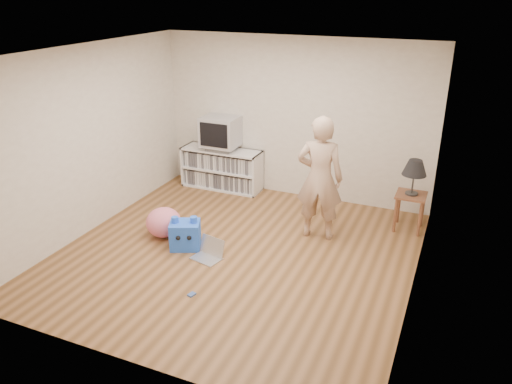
{
  "coord_description": "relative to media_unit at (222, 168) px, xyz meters",
  "views": [
    {
      "loc": [
        2.52,
        -5.22,
        3.33
      ],
      "look_at": [
        0.12,
        0.4,
        0.76
      ],
      "focal_mm": 35.0,
      "sensor_mm": 36.0,
      "label": 1
    }
  ],
  "objects": [
    {
      "name": "crt_tv",
      "position": [
        0.0,
        -0.02,
        0.67
      ],
      "size": [
        0.6,
        0.53,
        0.5
      ],
      "color": "#ADADB3",
      "rests_on": "dvd_deck"
    },
    {
      "name": "media_unit",
      "position": [
        0.0,
        0.0,
        0.0
      ],
      "size": [
        1.4,
        0.45,
        0.7
      ],
      "color": "white",
      "rests_on": "ground"
    },
    {
      "name": "table_lamp",
      "position": [
        3.21,
        -0.39,
        0.59
      ],
      "size": [
        0.34,
        0.34,
        0.52
      ],
      "color": "#333333",
      "rests_on": "side_table"
    },
    {
      "name": "walls",
      "position": [
        1.22,
        -2.04,
        0.95
      ],
      "size": [
        4.52,
        4.52,
        2.6
      ],
      "color": "beige",
      "rests_on": "ground"
    },
    {
      "name": "laptop",
      "position": [
        0.94,
        -2.25,
        -0.28
      ],
      "size": [
        0.43,
        0.37,
        0.26
      ],
      "rotation": [
        0.0,
        0.0,
        -0.23
      ],
      "color": "silver",
      "rests_on": "ground"
    },
    {
      "name": "plush_pink",
      "position": [
        0.06,
        -1.97,
        -0.14
      ],
      "size": [
        0.52,
        0.52,
        0.42
      ],
      "primitive_type": "ellipsoid",
      "rotation": [
        0.0,
        0.0,
        0.04
      ],
      "color": "#DC6984",
      "rests_on": "ground"
    },
    {
      "name": "playing_cards",
      "position": [
        1.16,
        -3.1,
        -0.34
      ],
      "size": [
        0.09,
        0.1,
        0.02
      ],
      "primitive_type": "cube",
      "rotation": [
        0.0,
        0.0,
        -0.25
      ],
      "color": "#405FAA",
      "rests_on": "ground"
    },
    {
      "name": "side_table",
      "position": [
        3.21,
        -0.39,
        0.07
      ],
      "size": [
        0.42,
        0.42,
        0.55
      ],
      "color": "brown",
      "rests_on": "ground"
    },
    {
      "name": "plush_blue",
      "position": [
        0.52,
        -2.15,
        -0.15
      ],
      "size": [
        0.49,
        0.45,
        0.46
      ],
      "rotation": [
        0.0,
        0.0,
        0.42
      ],
      "color": "blue",
      "rests_on": "ground"
    },
    {
      "name": "ground",
      "position": [
        1.22,
        -2.04,
        -0.35
      ],
      "size": [
        4.5,
        4.5,
        0.0
      ],
      "primitive_type": "plane",
      "color": "brown",
      "rests_on": "ground"
    },
    {
      "name": "dvd_deck",
      "position": [
        0.0,
        -0.02,
        0.39
      ],
      "size": [
        0.45,
        0.35,
        0.07
      ],
      "primitive_type": "cube",
      "color": "gray",
      "rests_on": "media_unit"
    },
    {
      "name": "person",
      "position": [
        2.06,
        -1.12,
        0.52
      ],
      "size": [
        0.69,
        0.5,
        1.75
      ],
      "primitive_type": "imported",
      "rotation": [
        0.0,
        0.0,
        3.27
      ],
      "color": "tan",
      "rests_on": "ground"
    },
    {
      "name": "ceiling",
      "position": [
        1.22,
        -2.04,
        2.25
      ],
      "size": [
        4.5,
        4.5,
        0.01
      ],
      "primitive_type": "cube",
      "color": "white",
      "rests_on": "walls"
    }
  ]
}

